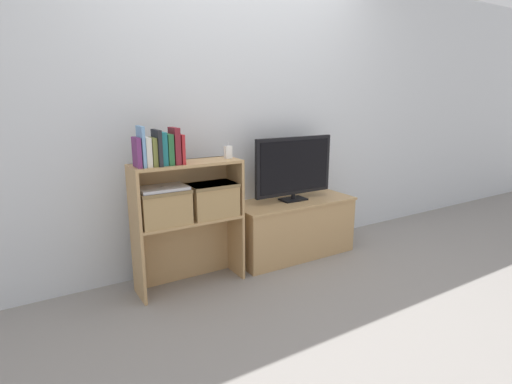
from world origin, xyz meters
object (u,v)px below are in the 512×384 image
(book_plum, at_px, (137,152))
(book_ivory, at_px, (147,152))
(book_maroon, at_px, (175,146))
(storage_basket_left, at_px, (164,205))
(book_forest, at_px, (168,149))
(tv_stand, at_px, (292,227))
(laptop, at_px, (163,188))
(storage_basket_right, at_px, (212,198))
(book_olive, at_px, (153,152))
(book_skyblue, at_px, (141,147))
(book_charcoal, at_px, (157,148))
(tv, at_px, (294,167))
(book_teal, at_px, (162,149))
(book_crimson, at_px, (180,149))
(baby_monitor, at_px, (228,152))

(book_plum, height_order, book_ivory, book_plum)
(book_maroon, height_order, storage_basket_left, book_maroon)
(book_forest, bearing_deg, tv_stand, 5.63)
(laptop, bearing_deg, storage_basket_right, 0.00)
(book_ivory, xyz_separation_m, book_olive, (0.04, 0.00, -0.00))
(tv_stand, xyz_separation_m, book_skyblue, (-1.29, -0.11, 0.80))
(laptop, bearing_deg, book_skyblue, -173.57)
(book_charcoal, bearing_deg, tv, 5.20)
(book_teal, distance_m, book_crimson, 0.12)
(book_charcoal, relative_size, book_forest, 1.15)
(tv, bearing_deg, storage_basket_left, -175.39)
(book_crimson, xyz_separation_m, laptop, (-0.13, 0.01, -0.26))
(book_olive, bearing_deg, book_crimson, -0.00)
(book_olive, bearing_deg, book_skyblue, -180.00)
(book_charcoal, distance_m, baby_monitor, 0.54)
(tv, relative_size, book_olive, 4.06)
(book_teal, bearing_deg, book_crimson, 0.00)
(book_skyblue, bearing_deg, tv, 4.79)
(book_ivory, height_order, storage_basket_left, book_ivory)
(book_teal, height_order, laptop, book_teal)
(book_forest, height_order, baby_monitor, book_forest)
(book_plum, xyz_separation_m, baby_monitor, (0.66, 0.03, -0.05))
(tv_stand, relative_size, book_olive, 5.82)
(book_teal, distance_m, baby_monitor, 0.50)
(book_ivory, relative_size, book_olive, 1.02)
(baby_monitor, bearing_deg, storage_basket_right, -173.97)
(book_teal, distance_m, laptop, 0.27)
(baby_monitor, bearing_deg, book_ivory, -177.20)
(tv_stand, bearing_deg, tv, -90.00)
(book_plum, xyz_separation_m, storage_basket_left, (0.16, 0.01, -0.37))
(book_forest, xyz_separation_m, baby_monitor, (0.46, 0.03, -0.05))
(book_maroon, relative_size, baby_monitor, 2.01)
(tv_stand, bearing_deg, book_ivory, -175.01)
(book_crimson, bearing_deg, book_charcoal, 180.00)
(book_olive, relative_size, book_teal, 0.85)
(book_crimson, height_order, storage_basket_right, book_crimson)
(book_skyblue, xyz_separation_m, book_maroon, (0.22, 0.00, -0.01))
(storage_basket_left, relative_size, storage_basket_right, 1.00)
(book_teal, bearing_deg, book_maroon, 0.00)
(book_plum, relative_size, storage_basket_left, 0.56)
(tv, xyz_separation_m, laptop, (-1.16, -0.09, -0.02))
(book_skyblue, bearing_deg, baby_monitor, 2.65)
(book_charcoal, xyz_separation_m, book_forest, (0.08, 0.00, -0.02))
(book_teal, relative_size, book_crimson, 1.10)
(book_olive, xyz_separation_m, book_charcoal, (0.03, -0.00, 0.02))
(book_ivory, relative_size, book_maroon, 0.78)
(tv_stand, bearing_deg, book_crimson, -173.94)
(book_crimson, distance_m, laptop, 0.29)
(book_teal, xyz_separation_m, book_crimson, (0.12, 0.00, -0.01))
(book_plum, height_order, book_crimson, book_crimson)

